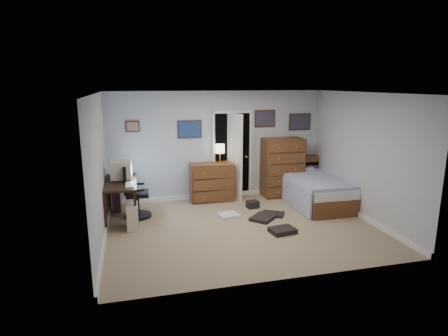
% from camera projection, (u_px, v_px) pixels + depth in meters
% --- Properties ---
extents(floor, '(5.00, 4.00, 0.02)m').
position_uv_depth(floor, '(242.00, 228.00, 7.10)').
color(floor, tan).
rests_on(floor, ground).
extents(computer_desk, '(0.65, 1.36, 0.78)m').
position_uv_depth(computer_desk, '(116.00, 191.00, 7.37)').
color(computer_desk, black).
rests_on(computer_desk, floor).
extents(crt_monitor, '(0.41, 0.38, 0.38)m').
position_uv_depth(crt_monitor, '(121.00, 170.00, 7.45)').
color(crt_monitor, beige).
rests_on(crt_monitor, computer_desk).
extents(keyboard, '(0.16, 0.42, 0.03)m').
position_uv_depth(keyboard, '(130.00, 185.00, 7.06)').
color(keyboard, beige).
rests_on(keyboard, computer_desk).
extents(pc_tower, '(0.22, 0.44, 0.47)m').
position_uv_depth(pc_tower, '(133.00, 216.00, 7.00)').
color(pc_tower, beige).
rests_on(pc_tower, floor).
extents(office_chair, '(0.53, 0.54, 1.08)m').
position_uv_depth(office_chair, '(134.00, 198.00, 7.53)').
color(office_chair, black).
rests_on(office_chair, floor).
extents(media_stack, '(0.18, 0.18, 0.85)m').
position_uv_depth(media_stack, '(116.00, 192.00, 7.86)').
color(media_stack, maroon).
rests_on(media_stack, floor).
extents(low_dresser, '(1.01, 0.54, 0.88)m').
position_uv_depth(low_dresser, '(212.00, 182.00, 8.63)').
color(low_dresser, brown).
rests_on(low_dresser, floor).
extents(table_lamp, '(0.23, 0.23, 0.43)m').
position_uv_depth(table_lamp, '(220.00, 149.00, 8.51)').
color(table_lamp, gold).
rests_on(table_lamp, low_dresser).
extents(doorway, '(0.96, 1.12, 2.05)m').
position_uv_depth(doorway, '(229.00, 153.00, 9.11)').
color(doorway, black).
rests_on(doorway, floor).
extents(tall_dresser, '(0.96, 0.57, 1.40)m').
position_uv_depth(tall_dresser, '(282.00, 167.00, 8.96)').
color(tall_dresser, brown).
rests_on(tall_dresser, floor).
extents(headboard_bookcase, '(1.02, 0.28, 0.92)m').
position_uv_depth(headboard_bookcase, '(302.00, 173.00, 9.26)').
color(headboard_bookcase, brown).
rests_on(headboard_bookcase, floor).
extents(bed, '(1.15, 2.10, 0.68)m').
position_uv_depth(bed, '(313.00, 190.00, 8.43)').
color(bed, brown).
rests_on(bed, floor).
extents(wall_posters, '(4.38, 0.04, 0.60)m').
position_uv_depth(wall_posters, '(241.00, 124.00, 8.72)').
color(wall_posters, '#331E11').
rests_on(wall_posters, floor).
extents(floor_clutter, '(1.41, 1.78, 0.16)m').
position_uv_depth(floor_clutter, '(262.00, 218.00, 7.48)').
color(floor_clutter, black).
rests_on(floor_clutter, floor).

